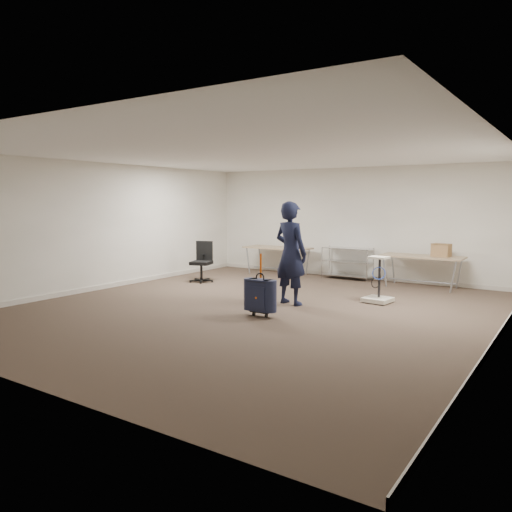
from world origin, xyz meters
The scene contains 10 objects.
ground centered at (0.00, 0.00, 0.00)m, with size 9.00×9.00×0.00m, color #45352A.
room_shell centered at (0.00, 1.38, 0.05)m, with size 8.00×9.00×9.00m.
folding_table_left centered at (-1.90, 3.95, 0.68)m, with size 1.80×0.75×0.73m.
folding_table_right centered at (1.90, 3.95, 0.68)m, with size 1.80×0.75×0.73m.
wire_shelf centered at (0.00, 4.20, 0.44)m, with size 1.22×0.47×0.80m.
person centered at (0.31, 0.74, 0.98)m, with size 0.71×0.47×1.96m, color black.
suitcase centered at (0.40, -0.45, 0.37)m, with size 0.40×0.24×1.08m.
office_chair centered at (-2.80, 1.87, 0.30)m, with size 0.59×0.60×0.98m.
equipment_cart centered at (1.66, 1.80, 0.24)m, with size 0.54×0.54×0.90m.
cardboard_box centered at (2.29, 4.04, 0.87)m, with size 0.38×0.28×0.28m, color #A56D4D.
Camera 1 is at (4.93, -7.43, 1.97)m, focal length 35.00 mm.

